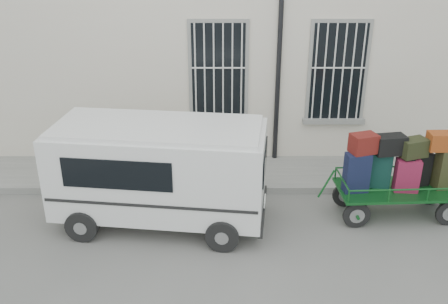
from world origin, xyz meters
name	(u,v)px	position (x,y,z in m)	size (l,w,h in m)	color
ground	(238,229)	(0.00, 0.00, 0.00)	(80.00, 80.00, 0.00)	#63635E
building	(234,20)	(0.00, 5.50, 3.00)	(24.00, 5.15, 6.00)	beige
sidewalk	(236,173)	(0.00, 2.20, 0.07)	(24.00, 1.70, 0.15)	slate
luggage_cart	(400,171)	(3.11, 0.51, 0.97)	(2.75, 1.16, 1.75)	black
van	(159,168)	(-1.48, 0.28, 1.15)	(4.15, 2.19, 2.00)	white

